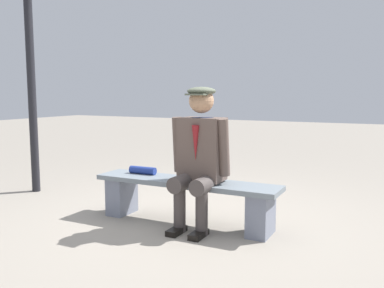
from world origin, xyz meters
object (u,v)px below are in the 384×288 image
bench (185,195)px  lamp_post (29,32)px  rolled_magazine (143,170)px  seated_man (200,153)px

bench → lamp_post: 2.91m
bench → rolled_magazine: bearing=-6.6°
seated_man → rolled_magazine: (0.70, -0.11, -0.24)m
bench → seated_man: (-0.18, 0.05, 0.43)m
rolled_magazine → lamp_post: bearing=-7.8°
seated_man → lamp_post: lamp_post is taller
bench → lamp_post: bearing=-7.5°
bench → lamp_post: (2.33, -0.31, 1.72)m
bench → rolled_magazine: (0.53, -0.06, 0.19)m
rolled_magazine → seated_man: bearing=170.8°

